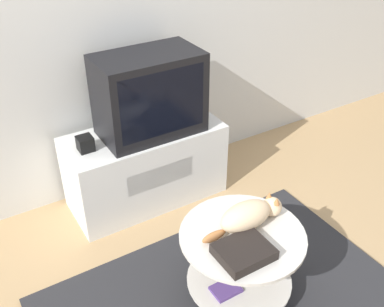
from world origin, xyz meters
The scene contains 7 objects.
wall_back centered at (0.00, 1.47, 1.30)m, with size 8.00×0.05×2.60m.
tv_stand centered at (0.07, 1.14, 0.28)m, with size 1.10×0.48×0.56m.
tv centered at (0.12, 1.13, 0.83)m, with size 0.68×0.39×0.55m.
speaker centered at (-0.34, 1.13, 0.61)m, with size 0.10×0.10×0.10m.
coffee_table centered at (0.10, 0.04, 0.32)m, with size 0.66×0.66×0.47m.
dvd_box centered at (0.01, -0.08, 0.52)m, with size 0.26×0.22×0.05m.
cat centered at (0.16, 0.08, 0.56)m, with size 0.51×0.17×0.15m.
Camera 1 is at (-1.02, -1.29, 2.10)m, focal length 42.00 mm.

